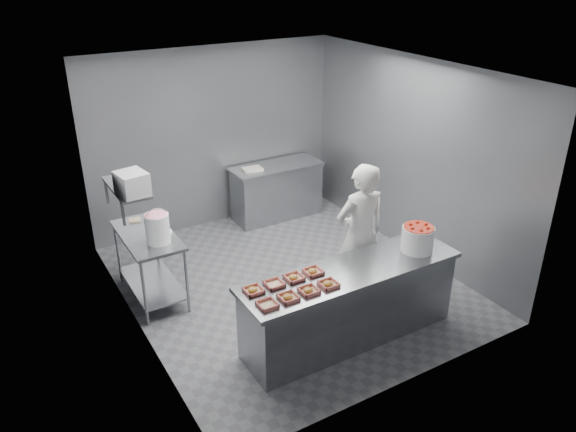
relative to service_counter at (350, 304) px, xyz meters
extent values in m
plane|color=#4C4C51|center=(0.00, 1.35, -0.45)|extent=(4.50, 4.50, 0.00)
plane|color=white|center=(0.00, 1.35, 2.35)|extent=(4.50, 4.50, 0.00)
cube|color=slate|center=(0.00, 3.60, 0.95)|extent=(4.00, 0.04, 2.80)
cube|color=slate|center=(-2.00, 1.35, 0.95)|extent=(0.04, 4.50, 2.80)
cube|color=slate|center=(2.00, 1.35, 0.95)|extent=(0.04, 4.50, 2.80)
cube|color=slate|center=(0.00, 0.00, 0.42)|extent=(2.60, 0.70, 0.05)
cube|color=slate|center=(0.00, 0.00, -0.03)|extent=(2.50, 0.64, 0.85)
cube|color=slate|center=(-1.65, 1.95, 0.43)|extent=(0.60, 1.20, 0.04)
cube|color=slate|center=(-1.65, 1.95, -0.25)|extent=(0.56, 1.15, 0.03)
cylinder|color=slate|center=(-1.91, 1.39, -0.01)|extent=(0.04, 0.04, 0.88)
cylinder|color=slate|center=(-1.39, 1.39, -0.01)|extent=(0.04, 0.04, 0.88)
cylinder|color=slate|center=(-1.91, 2.51, -0.01)|extent=(0.04, 0.04, 0.88)
cylinder|color=slate|center=(-1.39, 2.51, -0.01)|extent=(0.04, 0.04, 0.88)
cube|color=slate|center=(0.90, 3.25, 0.42)|extent=(1.50, 0.60, 0.05)
cube|color=slate|center=(0.90, 3.25, -0.03)|extent=(1.44, 0.55, 0.85)
cube|color=slate|center=(-1.82, 1.95, 1.10)|extent=(0.35, 0.90, 0.03)
cube|color=tan|center=(-1.12, -0.14, 0.47)|extent=(0.18, 0.18, 0.04)
cube|color=white|center=(-1.08, -0.13, 0.46)|extent=(0.10, 0.06, 0.00)
cube|color=tan|center=(-0.88, -0.14, 0.47)|extent=(0.18, 0.18, 0.04)
cube|color=white|center=(-0.84, -0.13, 0.46)|extent=(0.10, 0.06, 0.00)
ellipsoid|color=#BE7E2F|center=(-0.89, -0.14, 0.48)|extent=(0.10, 0.10, 0.05)
cube|color=tan|center=(-0.64, -0.14, 0.47)|extent=(0.18, 0.18, 0.04)
cube|color=white|center=(-0.60, -0.13, 0.46)|extent=(0.10, 0.06, 0.00)
ellipsoid|color=#BE7E2F|center=(-0.65, -0.14, 0.48)|extent=(0.10, 0.10, 0.05)
cube|color=tan|center=(-0.40, -0.14, 0.47)|extent=(0.18, 0.18, 0.04)
cube|color=white|center=(-0.36, -0.13, 0.46)|extent=(0.10, 0.06, 0.00)
ellipsoid|color=#BE7E2F|center=(-0.41, -0.14, 0.48)|extent=(0.10, 0.10, 0.05)
cube|color=tan|center=(-1.12, 0.14, 0.47)|extent=(0.18, 0.18, 0.04)
cube|color=white|center=(-1.08, 0.16, 0.46)|extent=(0.10, 0.06, 0.00)
ellipsoid|color=#BE7E2F|center=(-1.13, 0.14, 0.48)|extent=(0.10, 0.10, 0.05)
cube|color=tan|center=(-0.88, 0.14, 0.47)|extent=(0.18, 0.18, 0.04)
cube|color=white|center=(-0.84, 0.16, 0.46)|extent=(0.10, 0.06, 0.00)
cube|color=tan|center=(-0.64, 0.14, 0.47)|extent=(0.18, 0.18, 0.04)
cube|color=white|center=(-0.60, 0.16, 0.46)|extent=(0.10, 0.06, 0.00)
ellipsoid|color=#BE7E2F|center=(-0.65, 0.14, 0.48)|extent=(0.10, 0.10, 0.05)
cube|color=tan|center=(-0.40, 0.14, 0.47)|extent=(0.18, 0.18, 0.04)
cube|color=white|center=(-0.36, 0.16, 0.46)|extent=(0.10, 0.06, 0.00)
ellipsoid|color=#BE7E2F|center=(-0.41, 0.14, 0.48)|extent=(0.10, 0.10, 0.05)
imported|color=silver|center=(0.56, 0.60, 0.46)|extent=(0.69, 0.48, 1.82)
cylinder|color=white|center=(0.90, -0.03, 0.59)|extent=(0.37, 0.37, 0.29)
cylinder|color=red|center=(0.90, -0.03, 0.73)|extent=(0.35, 0.35, 0.04)
cylinder|color=white|center=(-1.59, 1.67, 0.63)|extent=(0.28, 0.28, 0.36)
cylinder|color=pink|center=(-1.59, 1.67, 0.80)|extent=(0.26, 0.26, 0.02)
torus|color=slate|center=(-1.59, 1.67, 0.73)|extent=(0.30, 0.01, 0.30)
cylinder|color=white|center=(-1.51, 1.88, 0.46)|extent=(0.36, 0.36, 0.02)
cube|color=#CCB28C|center=(-1.67, 2.39, 0.46)|extent=(0.17, 0.16, 0.02)
cube|color=gray|center=(-1.82, 1.68, 1.24)|extent=(0.35, 0.38, 0.26)
cube|color=silver|center=(0.46, 3.25, 0.46)|extent=(0.32, 0.25, 0.04)
camera|label=1|loc=(-3.26, -4.16, 3.57)|focal=35.00mm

